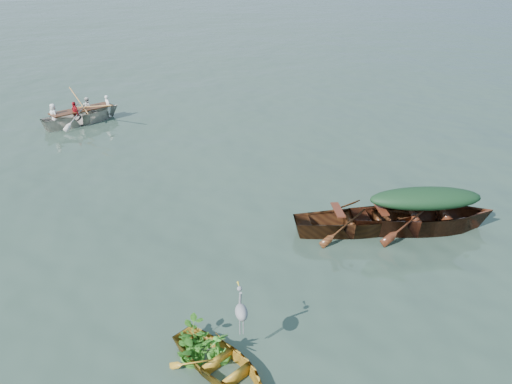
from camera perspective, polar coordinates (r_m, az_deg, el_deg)
ground at (r=11.18m, az=-0.24°, el=-9.69°), size 140.00×140.00×0.00m
yellow_dinghy at (r=9.12m, az=-3.99°, el=-19.80°), size 2.46×2.85×0.69m
green_tarp_boat at (r=13.59m, az=18.27°, el=-4.12°), size 5.31×2.27×1.25m
open_wooden_boat at (r=13.08m, az=11.48°, el=-4.47°), size 4.66×1.85×1.07m
rowed_boat at (r=22.09m, az=-19.09°, el=7.44°), size 4.64×3.59×1.11m
green_tarp_cover at (r=13.19m, az=18.80°, el=-0.78°), size 2.92×1.25×0.52m
thwart_benches at (r=12.81m, az=11.69°, el=-2.33°), size 2.34×1.06×0.04m
heron at (r=8.87m, az=-1.67°, el=-14.22°), size 0.46×0.49×0.92m
dinghy_weeds at (r=9.00m, az=-6.43°, el=-15.03°), size 1.09×1.14×0.60m
rowers at (r=21.83m, az=-19.45°, el=9.76°), size 3.39×2.75×0.76m
oars at (r=21.92m, az=-19.31°, el=8.88°), size 1.88×2.53×0.06m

